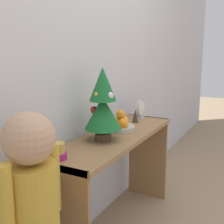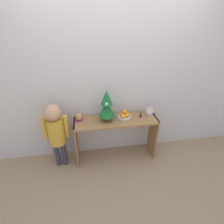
{
  "view_description": "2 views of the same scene",
  "coord_description": "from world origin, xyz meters",
  "px_view_note": "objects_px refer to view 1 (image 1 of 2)",
  "views": [
    {
      "loc": [
        -1.78,
        -0.74,
        1.32
      ],
      "look_at": [
        -0.05,
        0.18,
        0.88
      ],
      "focal_mm": 50.0,
      "sensor_mm": 36.0,
      "label": 1
    },
    {
      "loc": [
        -0.39,
        -1.93,
        2.1
      ],
      "look_at": [
        -0.06,
        0.17,
        0.86
      ],
      "focal_mm": 28.0,
      "sensor_mm": 36.0,
      "label": 2
    }
  ],
  "objects_px": {
    "desk_clock": "(141,109)",
    "fruit_bowl": "(121,124)",
    "figurine": "(135,116)",
    "singing_bowl": "(57,152)",
    "mini_tree": "(103,104)",
    "child_figure": "(32,198)"
  },
  "relations": [
    {
      "from": "singing_bowl",
      "to": "desk_clock",
      "type": "relative_size",
      "value": 0.67
    },
    {
      "from": "figurine",
      "to": "child_figure",
      "type": "distance_m",
      "value": 1.24
    },
    {
      "from": "mini_tree",
      "to": "fruit_bowl",
      "type": "distance_m",
      "value": 0.32
    },
    {
      "from": "singing_bowl",
      "to": "desk_clock",
      "type": "height_order",
      "value": "desk_clock"
    },
    {
      "from": "mini_tree",
      "to": "fruit_bowl",
      "type": "xyz_separation_m",
      "value": [
        0.26,
        0.0,
        -0.19
      ]
    },
    {
      "from": "figurine",
      "to": "fruit_bowl",
      "type": "bearing_deg",
      "value": 179.46
    },
    {
      "from": "singing_bowl",
      "to": "mini_tree",
      "type": "bearing_deg",
      "value": -7.39
    },
    {
      "from": "mini_tree",
      "to": "singing_bowl",
      "type": "bearing_deg",
      "value": 172.61
    },
    {
      "from": "desk_clock",
      "to": "figurine",
      "type": "relative_size",
      "value": 1.42
    },
    {
      "from": "singing_bowl",
      "to": "child_figure",
      "type": "xyz_separation_m",
      "value": [
        -0.33,
        -0.11,
        -0.09
      ]
    },
    {
      "from": "mini_tree",
      "to": "figurine",
      "type": "bearing_deg",
      "value": 0.2
    },
    {
      "from": "desk_clock",
      "to": "child_figure",
      "type": "xyz_separation_m",
      "value": [
        -1.38,
        -0.08,
        -0.12
      ]
    },
    {
      "from": "mini_tree",
      "to": "fruit_bowl",
      "type": "bearing_deg",
      "value": 0.92
    },
    {
      "from": "fruit_bowl",
      "to": "child_figure",
      "type": "height_order",
      "value": "child_figure"
    },
    {
      "from": "singing_bowl",
      "to": "figurine",
      "type": "height_order",
      "value": "figurine"
    },
    {
      "from": "mini_tree",
      "to": "figurine",
      "type": "xyz_separation_m",
      "value": [
        0.51,
        0.0,
        -0.18
      ]
    },
    {
      "from": "figurine",
      "to": "singing_bowl",
      "type": "bearing_deg",
      "value": 176.85
    },
    {
      "from": "singing_bowl",
      "to": "figurine",
      "type": "distance_m",
      "value": 0.91
    },
    {
      "from": "fruit_bowl",
      "to": "singing_bowl",
      "type": "height_order",
      "value": "fruit_bowl"
    },
    {
      "from": "fruit_bowl",
      "to": "singing_bowl",
      "type": "distance_m",
      "value": 0.66
    },
    {
      "from": "desk_clock",
      "to": "fruit_bowl",
      "type": "bearing_deg",
      "value": -177.96
    },
    {
      "from": "fruit_bowl",
      "to": "singing_bowl",
      "type": "xyz_separation_m",
      "value": [
        -0.66,
        0.05,
        -0.0
      ]
    }
  ]
}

